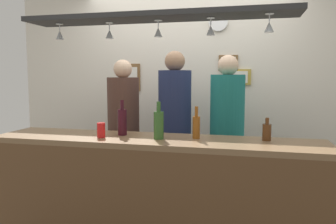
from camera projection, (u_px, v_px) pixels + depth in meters
back_wall at (188, 93)px, 4.10m from camera, size 4.40×0.06×2.60m
bar_counter at (149, 183)px, 2.62m from camera, size 2.70×0.55×1.01m
overhead_glass_rack at (156, 17)px, 2.67m from camera, size 2.20×0.36×0.04m
hanging_wineglass_far_left at (60, 35)px, 2.91m from camera, size 0.07×0.07×0.13m
hanging_wineglass_left at (110, 34)px, 2.84m from camera, size 0.07×0.07×0.13m
hanging_wineglass_center_left at (158, 32)px, 2.72m from camera, size 0.07×0.07×0.13m
hanging_wineglass_center at (211, 30)px, 2.60m from camera, size 0.07×0.07×0.13m
hanging_wineglass_center_right at (269, 26)px, 2.42m from camera, size 0.07×0.07×0.13m
person_left_brown_shirt at (124, 122)px, 3.63m from camera, size 0.34×0.34×1.68m
person_middle_navy_shirt at (175, 119)px, 3.49m from camera, size 0.34×0.34×1.76m
person_right_teal_shirt at (227, 124)px, 3.37m from camera, size 0.34×0.34×1.72m
bottle_champagne_green at (159, 124)px, 2.68m from camera, size 0.08×0.08×0.30m
bottle_beer_amber_tall at (196, 126)px, 2.71m from camera, size 0.06×0.06×0.26m
bottle_beer_brown_stubby at (267, 132)px, 2.62m from camera, size 0.07×0.07×0.18m
bottle_wine_dark_red at (122, 121)px, 2.86m from camera, size 0.08×0.08×0.30m
drink_can at (101, 130)px, 2.75m from camera, size 0.07×0.07×0.12m
picture_frame_upper_small at (228, 63)px, 3.90m from camera, size 0.22×0.02×0.18m
picture_frame_lower_pair at (238, 77)px, 3.89m from camera, size 0.30×0.02×0.18m
picture_frame_caricature at (130, 78)px, 4.21m from camera, size 0.26×0.02×0.34m
wall_clock at (218, 21)px, 3.87m from camera, size 0.22×0.03×0.22m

